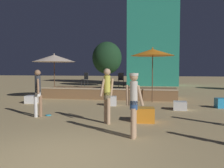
{
  "coord_description": "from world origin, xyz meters",
  "views": [
    {
      "loc": [
        2.13,
        -4.63,
        1.83
      ],
      "look_at": [
        0.0,
        5.7,
        1.2
      ],
      "focal_mm": 40.0,
      "sensor_mm": 36.0,
      "label": 1
    }
  ],
  "objects_px": {
    "patio_umbrella_1": "(153,52)",
    "person_4": "(107,93)",
    "cube_seat_2": "(180,106)",
    "cube_seat_0": "(112,101)",
    "bistro_chair_1": "(85,78)",
    "frisbee_disc": "(48,115)",
    "bistro_chair_0": "(121,78)",
    "patio_umbrella_0": "(54,58)",
    "cube_seat_1": "(145,115)",
    "person_2": "(134,101)",
    "cube_seat_4": "(32,99)",
    "person_0": "(38,91)",
    "background_tree_0": "(107,58)",
    "cube_seat_3": "(221,103)"
  },
  "relations": [
    {
      "from": "patio_umbrella_1",
      "to": "cube_seat_3",
      "type": "distance_m",
      "value": 4.35
    },
    {
      "from": "patio_umbrella_0",
      "to": "cube_seat_2",
      "type": "relative_size",
      "value": 4.66
    },
    {
      "from": "bistro_chair_0",
      "to": "frisbee_disc",
      "type": "relative_size",
      "value": 3.96
    },
    {
      "from": "frisbee_disc",
      "to": "person_0",
      "type": "bearing_deg",
      "value": -126.18
    },
    {
      "from": "patio_umbrella_1",
      "to": "frisbee_disc",
      "type": "distance_m",
      "value": 6.78
    },
    {
      "from": "cube_seat_2",
      "to": "bistro_chair_1",
      "type": "height_order",
      "value": "bistro_chair_1"
    },
    {
      "from": "cube_seat_0",
      "to": "cube_seat_4",
      "type": "distance_m",
      "value": 4.41
    },
    {
      "from": "cube_seat_0",
      "to": "cube_seat_1",
      "type": "bearing_deg",
      "value": -61.53
    },
    {
      "from": "cube_seat_0",
      "to": "frisbee_disc",
      "type": "height_order",
      "value": "cube_seat_0"
    },
    {
      "from": "background_tree_0",
      "to": "cube_seat_0",
      "type": "bearing_deg",
      "value": -76.19
    },
    {
      "from": "cube_seat_4",
      "to": "person_4",
      "type": "relative_size",
      "value": 0.39
    },
    {
      "from": "cube_seat_1",
      "to": "bistro_chair_1",
      "type": "distance_m",
      "value": 8.85
    },
    {
      "from": "patio_umbrella_1",
      "to": "person_0",
      "type": "distance_m",
      "value": 6.86
    },
    {
      "from": "cube_seat_0",
      "to": "bistro_chair_0",
      "type": "bearing_deg",
      "value": 92.37
    },
    {
      "from": "patio_umbrella_1",
      "to": "cube_seat_3",
      "type": "xyz_separation_m",
      "value": [
        3.25,
        -1.46,
        -2.51
      ]
    },
    {
      "from": "person_0",
      "to": "background_tree_0",
      "type": "height_order",
      "value": "background_tree_0"
    },
    {
      "from": "patio_umbrella_0",
      "to": "cube_seat_4",
      "type": "height_order",
      "value": "patio_umbrella_0"
    },
    {
      "from": "patio_umbrella_0",
      "to": "cube_seat_0",
      "type": "distance_m",
      "value": 5.23
    },
    {
      "from": "patio_umbrella_0",
      "to": "person_2",
      "type": "height_order",
      "value": "patio_umbrella_0"
    },
    {
      "from": "cube_seat_2",
      "to": "person_4",
      "type": "bearing_deg",
      "value": -127.42
    },
    {
      "from": "cube_seat_3",
      "to": "background_tree_0",
      "type": "bearing_deg",
      "value": 122.18
    },
    {
      "from": "cube_seat_2",
      "to": "bistro_chair_0",
      "type": "height_order",
      "value": "bistro_chair_0"
    },
    {
      "from": "cube_seat_1",
      "to": "cube_seat_4",
      "type": "distance_m",
      "value": 7.27
    },
    {
      "from": "cube_seat_3",
      "to": "person_0",
      "type": "height_order",
      "value": "person_0"
    },
    {
      "from": "cube_seat_2",
      "to": "person_4",
      "type": "height_order",
      "value": "person_4"
    },
    {
      "from": "cube_seat_3",
      "to": "person_2",
      "type": "distance_m",
      "value": 6.88
    },
    {
      "from": "person_4",
      "to": "frisbee_disc",
      "type": "bearing_deg",
      "value": -150.96
    },
    {
      "from": "frisbee_disc",
      "to": "bistro_chair_0",
      "type": "bearing_deg",
      "value": 75.0
    },
    {
      "from": "bistro_chair_1",
      "to": "frisbee_disc",
      "type": "distance_m",
      "value": 7.25
    },
    {
      "from": "patio_umbrella_0",
      "to": "cube_seat_1",
      "type": "height_order",
      "value": "patio_umbrella_0"
    },
    {
      "from": "cube_seat_0",
      "to": "bistro_chair_1",
      "type": "distance_m",
      "value": 4.9
    },
    {
      "from": "patio_umbrella_1",
      "to": "person_4",
      "type": "bearing_deg",
      "value": -102.1
    },
    {
      "from": "cube_seat_0",
      "to": "person_2",
      "type": "distance_m",
      "value": 5.92
    },
    {
      "from": "cube_seat_2",
      "to": "person_4",
      "type": "distance_m",
      "value": 4.34
    },
    {
      "from": "frisbee_disc",
      "to": "patio_umbrella_1",
      "type": "bearing_deg",
      "value": 52.02
    },
    {
      "from": "person_0",
      "to": "person_2",
      "type": "relative_size",
      "value": 1.04
    },
    {
      "from": "cube_seat_1",
      "to": "person_0",
      "type": "height_order",
      "value": "person_0"
    },
    {
      "from": "person_4",
      "to": "person_2",
      "type": "bearing_deg",
      "value": -7.32
    },
    {
      "from": "person_4",
      "to": "cube_seat_0",
      "type": "bearing_deg",
      "value": 147.71
    },
    {
      "from": "patio_umbrella_1",
      "to": "cube_seat_2",
      "type": "height_order",
      "value": "patio_umbrella_1"
    },
    {
      "from": "person_2",
      "to": "frisbee_disc",
      "type": "bearing_deg",
      "value": -121.15
    },
    {
      "from": "person_0",
      "to": "bistro_chair_1",
      "type": "xyz_separation_m",
      "value": [
        -0.5,
        7.44,
        0.24
      ]
    },
    {
      "from": "patio_umbrella_0",
      "to": "background_tree_0",
      "type": "distance_m",
      "value": 11.71
    },
    {
      "from": "cube_seat_2",
      "to": "bistro_chair_0",
      "type": "relative_size",
      "value": 0.66
    },
    {
      "from": "patio_umbrella_1",
      "to": "cube_seat_4",
      "type": "relative_size",
      "value": 4.14
    },
    {
      "from": "patio_umbrella_1",
      "to": "person_4",
      "type": "distance_m",
      "value": 6.17
    },
    {
      "from": "person_4",
      "to": "bistro_chair_1",
      "type": "bearing_deg",
      "value": 160.89
    },
    {
      "from": "cube_seat_0",
      "to": "person_0",
      "type": "height_order",
      "value": "person_0"
    },
    {
      "from": "patio_umbrella_0",
      "to": "bistro_chair_0",
      "type": "relative_size",
      "value": 3.1
    },
    {
      "from": "patio_umbrella_1",
      "to": "cube_seat_2",
      "type": "xyz_separation_m",
      "value": [
        1.34,
        -2.42,
        -2.55
      ]
    }
  ]
}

